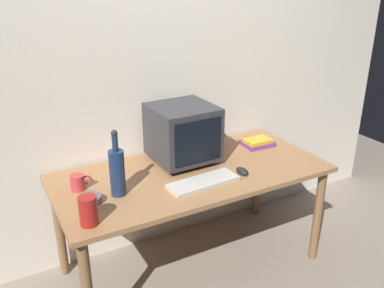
# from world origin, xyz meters

# --- Properties ---
(ground_plane) EXTENTS (6.00, 6.00, 0.00)m
(ground_plane) POSITION_xyz_m (0.00, 0.00, 0.00)
(ground_plane) COLOR gray
(back_wall) EXTENTS (4.00, 0.08, 2.50)m
(back_wall) POSITION_xyz_m (0.00, 0.45, 1.25)
(back_wall) COLOR silver
(back_wall) RESTS_ON ground
(desk) EXTENTS (1.67, 0.78, 0.71)m
(desk) POSITION_xyz_m (0.00, 0.00, 0.63)
(desk) COLOR #9E7047
(desk) RESTS_ON ground
(crt_monitor) EXTENTS (0.39, 0.40, 0.37)m
(crt_monitor) POSITION_xyz_m (0.02, 0.16, 0.90)
(crt_monitor) COLOR #333338
(crt_monitor) RESTS_ON desk
(keyboard) EXTENTS (0.43, 0.17, 0.02)m
(keyboard) POSITION_xyz_m (-0.02, -0.18, 0.72)
(keyboard) COLOR beige
(keyboard) RESTS_ON desk
(computer_mouse) EXTENTS (0.06, 0.10, 0.04)m
(computer_mouse) POSITION_xyz_m (0.25, -0.18, 0.73)
(computer_mouse) COLOR black
(computer_mouse) RESTS_ON desk
(bottle_tall) EXTENTS (0.08, 0.08, 0.38)m
(bottle_tall) POSITION_xyz_m (-0.49, -0.06, 0.85)
(bottle_tall) COLOR navy
(bottle_tall) RESTS_ON desk
(bottle_short) EXTENTS (0.06, 0.06, 0.20)m
(bottle_short) POSITION_xyz_m (0.30, 0.27, 0.78)
(bottle_short) COLOR navy
(bottle_short) RESTS_ON desk
(book_stack) EXTENTS (0.21, 0.17, 0.06)m
(book_stack) POSITION_xyz_m (0.60, 0.13, 0.73)
(book_stack) COLOR #843893
(book_stack) RESTS_ON desk
(mug) EXTENTS (0.12, 0.08, 0.09)m
(mug) POSITION_xyz_m (-0.67, 0.10, 0.75)
(mug) COLOR #CC383D
(mug) RESTS_ON desk
(cd_spindle) EXTENTS (0.12, 0.12, 0.04)m
(cd_spindle) POSITION_xyz_m (-0.66, -0.08, 0.73)
(cd_spindle) COLOR #595B66
(cd_spindle) RESTS_ON desk
(metal_canister) EXTENTS (0.09, 0.09, 0.15)m
(metal_canister) POSITION_xyz_m (-0.71, -0.27, 0.78)
(metal_canister) COLOR #A51E19
(metal_canister) RESTS_ON desk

